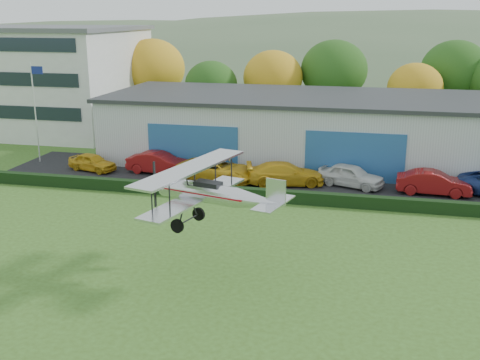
% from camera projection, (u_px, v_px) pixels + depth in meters
% --- Properties ---
extents(ground, '(300.00, 300.00, 0.00)m').
position_uv_depth(ground, '(197.00, 333.00, 21.72)').
color(ground, '#3A5A1C').
rests_on(ground, ground).
extents(apron, '(48.00, 9.00, 0.05)m').
position_uv_depth(apron, '(324.00, 183.00, 40.73)').
color(apron, black).
rests_on(apron, ground).
extents(hedge, '(46.00, 0.60, 0.80)m').
position_uv_depth(hedge, '(318.00, 199.00, 36.13)').
color(hedge, black).
rests_on(hedge, ground).
extents(hangar, '(40.60, 12.60, 5.30)m').
position_uv_depth(hangar, '(358.00, 129.00, 46.10)').
color(hangar, '#B2B7BC').
rests_on(hangar, ground).
extents(office_block, '(20.60, 15.60, 10.40)m').
position_uv_depth(office_block, '(35.00, 78.00, 59.02)').
color(office_block, silver).
rests_on(office_block, ground).
extents(flagpole, '(1.05, 0.10, 8.00)m').
position_uv_depth(flagpole, '(36.00, 104.00, 45.23)').
color(flagpole, silver).
rests_on(flagpole, ground).
extents(tree_belt, '(75.70, 13.22, 10.12)m').
position_uv_depth(tree_belt, '(321.00, 75.00, 58.00)').
color(tree_belt, '#3D2614').
rests_on(tree_belt, ground).
extents(distant_hills, '(430.00, 196.00, 56.00)m').
position_uv_depth(distant_hills, '(332.00, 107.00, 157.36)').
color(distant_hills, '#4C6642').
rests_on(distant_hills, ground).
extents(car_0, '(4.17, 2.55, 1.33)m').
position_uv_depth(car_0, '(92.00, 162.00, 43.79)').
color(car_0, gold).
rests_on(car_0, apron).
extents(car_1, '(4.99, 2.11, 1.60)m').
position_uv_depth(car_1, '(159.00, 163.00, 43.04)').
color(car_1, maroon).
rests_on(car_1, apron).
extents(car_2, '(6.36, 3.97, 1.64)m').
position_uv_depth(car_2, '(217.00, 170.00, 41.09)').
color(car_2, gold).
rests_on(car_2, apron).
extents(car_3, '(5.81, 3.50, 1.58)m').
position_uv_depth(car_3, '(285.00, 174.00, 40.16)').
color(car_3, gold).
rests_on(car_3, apron).
extents(car_4, '(4.94, 3.35, 1.56)m').
position_uv_depth(car_4, '(351.00, 175.00, 39.76)').
color(car_4, silver).
rests_on(car_4, apron).
extents(car_5, '(4.87, 1.91, 1.58)m').
position_uv_depth(car_5, '(434.00, 183.00, 38.02)').
color(car_5, maroon).
rests_on(car_5, apron).
extents(biplane, '(6.72, 7.62, 2.84)m').
position_uv_depth(biplane, '(210.00, 191.00, 25.21)').
color(biplane, silver).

